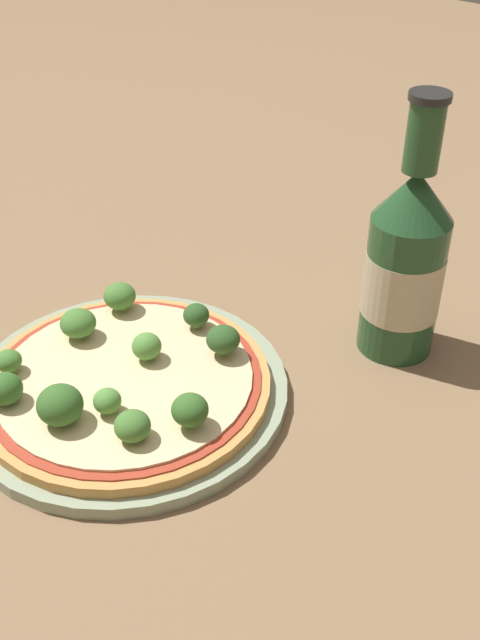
% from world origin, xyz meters
% --- Properties ---
extents(ground_plane, '(3.00, 3.00, 0.00)m').
position_xyz_m(ground_plane, '(0.00, 0.00, 0.00)').
color(ground_plane, '#846647').
extents(plate, '(0.27, 0.27, 0.01)m').
position_xyz_m(plate, '(-0.02, -0.02, 0.01)').
color(plate, '#93A384').
rests_on(plate, ground_plane).
extents(pizza, '(0.24, 0.24, 0.01)m').
position_xyz_m(pizza, '(-0.01, -0.02, 0.02)').
color(pizza, tan).
rests_on(pizza, plate).
extents(broccoli_floret_0, '(0.03, 0.03, 0.03)m').
position_xyz_m(broccoli_floret_0, '(-0.06, -0.11, 0.04)').
color(broccoli_floret_0, '#89A866').
rests_on(broccoli_floret_0, pizza).
extents(broccoli_floret_1, '(0.02, 0.02, 0.02)m').
position_xyz_m(broccoli_floret_1, '(0.01, -0.06, 0.04)').
color(broccoli_floret_1, '#89A866').
rests_on(broccoli_floret_1, pizza).
extents(broccoli_floret_2, '(0.03, 0.03, 0.03)m').
position_xyz_m(broccoli_floret_2, '(-0.08, -0.01, 0.04)').
color(broccoli_floret_2, '#89A866').
rests_on(broccoli_floret_2, pizza).
extents(broccoli_floret_3, '(0.04, 0.04, 0.03)m').
position_xyz_m(broccoli_floret_3, '(-0.01, -0.09, 0.04)').
color(broccoli_floret_3, '#89A866').
rests_on(broccoli_floret_3, pizza).
extents(broccoli_floret_4, '(0.03, 0.03, 0.03)m').
position_xyz_m(broccoli_floret_4, '(-0.02, 0.01, 0.04)').
color(broccoli_floret_4, '#89A866').
rests_on(broccoli_floret_4, pizza).
extents(broccoli_floret_5, '(0.03, 0.03, 0.03)m').
position_xyz_m(broccoli_floret_5, '(0.03, 0.06, 0.04)').
color(broccoli_floret_5, '#89A866').
rests_on(broccoli_floret_5, pizza).
extents(broccoli_floret_6, '(0.03, 0.03, 0.03)m').
position_xyz_m(broccoli_floret_6, '(0.07, -0.03, 0.04)').
color(broccoli_floret_6, '#89A866').
rests_on(broccoli_floret_6, pizza).
extents(broccoli_floret_7, '(0.03, 0.03, 0.02)m').
position_xyz_m(broccoli_floret_7, '(0.05, -0.06, 0.04)').
color(broccoli_floret_7, '#89A866').
rests_on(broccoli_floret_7, pizza).
extents(broccoli_floret_8, '(0.02, 0.02, 0.02)m').
position_xyz_m(broccoli_floret_8, '(-0.02, 0.07, 0.04)').
color(broccoli_floret_8, '#89A866').
rests_on(broccoli_floret_8, pizza).
extents(broccoli_floret_9, '(0.02, 0.02, 0.02)m').
position_xyz_m(broccoli_floret_9, '(-0.09, -0.08, 0.04)').
color(broccoli_floret_9, '#89A866').
rests_on(broccoli_floret_9, pizza).
extents(broccoli_floret_10, '(0.03, 0.03, 0.03)m').
position_xyz_m(broccoli_floret_10, '(-0.09, 0.04, 0.04)').
color(broccoli_floret_10, '#89A866').
rests_on(broccoli_floret_10, pizza).
extents(beer_bottle, '(0.07, 0.07, 0.24)m').
position_xyz_m(beer_bottle, '(0.11, 0.20, 0.09)').
color(beer_bottle, '#234C28').
rests_on(beer_bottle, ground_plane).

